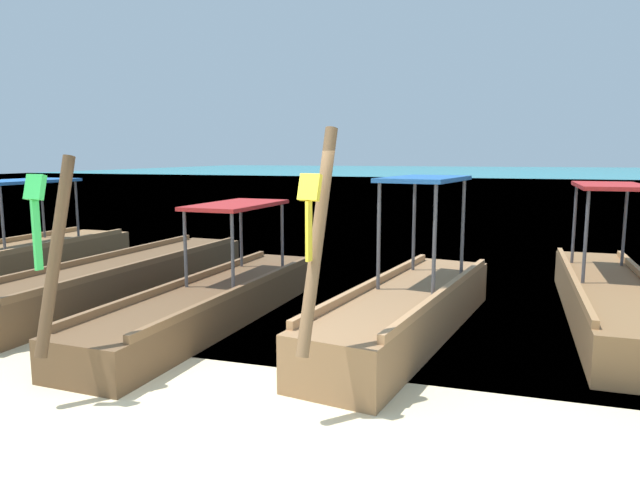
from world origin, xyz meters
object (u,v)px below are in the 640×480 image
object	(u,v)px
longtail_boat_turquoise_ribbon	(120,279)
longtail_boat_pink_ribbon	(609,298)
longtail_boat_green_ribbon	(215,299)
longtail_boat_yellow_ribbon	(407,308)

from	to	relation	value
longtail_boat_turquoise_ribbon	longtail_boat_pink_ribbon	world-z (taller)	longtail_boat_turquoise_ribbon
longtail_boat_turquoise_ribbon	longtail_boat_green_ribbon	bearing A→B (deg)	-19.67
longtail_boat_turquoise_ribbon	longtail_boat_yellow_ribbon	xyz separation A→B (m)	(5.14, -0.70, 0.08)
longtail_boat_green_ribbon	longtail_boat_pink_ribbon	bearing A→B (deg)	16.58
longtail_boat_turquoise_ribbon	longtail_boat_pink_ribbon	xyz separation A→B (m)	(7.89, 0.85, 0.05)
longtail_boat_yellow_ribbon	longtail_boat_pink_ribbon	world-z (taller)	longtail_boat_yellow_ribbon
longtail_boat_yellow_ribbon	longtail_boat_pink_ribbon	bearing A→B (deg)	29.55
longtail_boat_turquoise_ribbon	longtail_boat_yellow_ribbon	bearing A→B (deg)	-7.77
longtail_boat_yellow_ribbon	longtail_boat_pink_ribbon	distance (m)	3.15
longtail_boat_turquoise_ribbon	longtail_boat_green_ribbon	distance (m)	2.42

